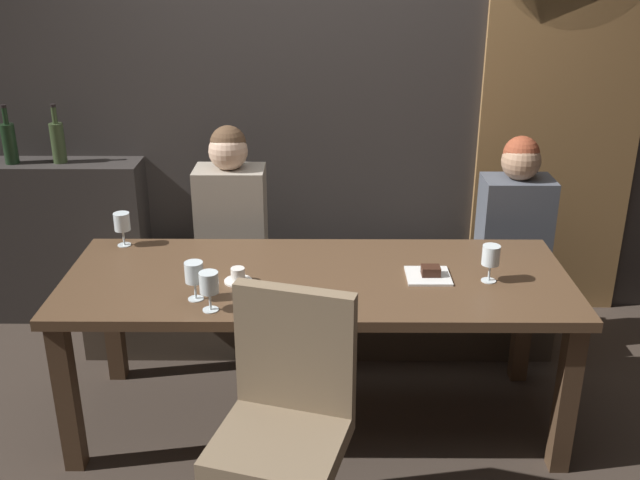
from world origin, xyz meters
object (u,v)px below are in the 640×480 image
at_px(dining_table, 317,294).
at_px(wine_glass_far_right, 209,284).
at_px(chair_near_side, 286,409).
at_px(dessert_plate, 429,274).
at_px(wine_bottle_dark_red, 9,142).
at_px(wine_glass_center_front, 491,257).
at_px(wine_glass_near_left, 194,273).
at_px(wine_glass_end_right, 122,223).
at_px(espresso_cup, 238,276).
at_px(diner_bearded, 516,209).
at_px(banquette_bench, 318,306).
at_px(diner_redhead, 231,204).
at_px(wine_bottle_pale_label, 58,141).

relative_size(dining_table, wine_glass_far_right, 13.41).
xyz_separation_m(chair_near_side, dessert_plate, (0.59, 0.71, 0.20)).
height_order(wine_bottle_dark_red, wine_glass_far_right, wine_bottle_dark_red).
bearing_deg(wine_glass_center_front, dining_table, 176.07).
bearing_deg(chair_near_side, wine_glass_near_left, 128.13).
bearing_deg(chair_near_side, wine_glass_end_right, 127.82).
bearing_deg(wine_glass_near_left, espresso_cup, 46.90).
bearing_deg(diner_bearded, banquette_bench, -179.70).
bearing_deg(diner_redhead, wine_bottle_pale_label, 161.28).
relative_size(dining_table, wine_glass_center_front, 13.41).
xyz_separation_m(chair_near_side, wine_glass_end_right, (-0.82, 1.06, 0.29)).
bearing_deg(diner_bearded, wine_bottle_pale_label, 172.54).
bearing_deg(wine_bottle_pale_label, banquette_bench, -12.90).
relative_size(wine_glass_center_front, dessert_plate, 0.86).
height_order(chair_near_side, diner_redhead, diner_redhead).
bearing_deg(wine_bottle_dark_red, wine_glass_end_right, -41.15).
relative_size(diner_bearded, wine_glass_far_right, 4.46).
xyz_separation_m(diner_redhead, dessert_plate, (0.94, -0.71, -0.07)).
bearing_deg(dining_table, banquette_bench, 90.00).
height_order(banquette_bench, wine_glass_end_right, wine_glass_end_right).
bearing_deg(wine_glass_center_front, banquette_bench, 134.48).
bearing_deg(dining_table, diner_redhead, 123.16).
bearing_deg(wine_bottle_dark_red, diner_redhead, -14.19).
xyz_separation_m(wine_bottle_dark_red, wine_bottle_pale_label, (0.26, 0.02, 0.00)).
xyz_separation_m(wine_bottle_pale_label, wine_glass_center_front, (2.17, -1.08, -0.22)).
bearing_deg(dessert_plate, wine_glass_center_front, -8.90).
xyz_separation_m(diner_redhead, wine_glass_center_front, (1.19, -0.75, 0.03)).
distance_m(chair_near_side, wine_glass_center_front, 1.12).
distance_m(banquette_bench, diner_redhead, 0.75).
xyz_separation_m(wine_glass_end_right, dessert_plate, (1.41, -0.35, -0.10)).
bearing_deg(wine_bottle_pale_label, chair_near_side, -52.74).
xyz_separation_m(wine_bottle_dark_red, espresso_cup, (1.36, -1.07, -0.30)).
height_order(dining_table, espresso_cup, espresso_cup).
xyz_separation_m(wine_bottle_pale_label, espresso_cup, (1.10, -1.09, -0.30)).
xyz_separation_m(wine_glass_center_front, dessert_plate, (-0.25, 0.04, -0.10)).
distance_m(dining_table, diner_bearded, 1.26).
distance_m(dining_table, wine_glass_far_right, 0.57).
bearing_deg(espresso_cup, dessert_plate, 3.63).
xyz_separation_m(chair_near_side, wine_glass_far_right, (-0.31, 0.40, 0.30)).
distance_m(wine_bottle_dark_red, wine_glass_far_right, 1.86).
distance_m(dining_table, banquette_bench, 0.82).
height_order(wine_glass_center_front, dessert_plate, wine_glass_center_front).
relative_size(diner_bearded, wine_glass_end_right, 4.46).
bearing_deg(wine_glass_center_front, diner_bearded, 68.65).
height_order(banquette_bench, diner_redhead, diner_redhead).
bearing_deg(diner_bearded, chair_near_side, -128.48).
xyz_separation_m(banquette_bench, diner_bearded, (1.03, 0.01, 0.57)).
relative_size(diner_bearded, espresso_cup, 6.10).
distance_m(chair_near_side, espresso_cup, 0.73).
distance_m(diner_bearded, wine_glass_end_right, 1.99).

